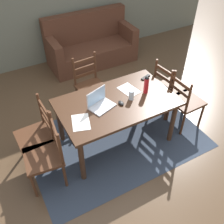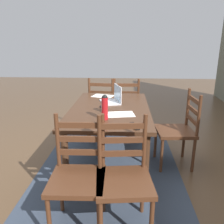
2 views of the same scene
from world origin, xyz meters
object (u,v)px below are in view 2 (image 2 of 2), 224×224
object	(u,v)px
chair_right_near	(78,176)
tv_remote	(134,126)
chair_right_far	(124,178)
chair_far_head	(178,130)
computer_mouse	(103,106)
chair_left_far	(126,106)
water_bottle	(105,107)
dining_table	(110,114)
drinking_glass	(104,106)
laptop	(113,98)
chair_left_near	(103,106)

from	to	relation	value
chair_right_near	tv_remote	distance (m)	0.69
chair_right_far	chair_far_head	bearing A→B (deg)	148.58
chair_far_head	computer_mouse	size ratio (longest dim) A/B	9.50
chair_left_far	chair_right_far	size ratio (longest dim) A/B	1.00
water_bottle	computer_mouse	world-z (taller)	water_bottle
computer_mouse	tv_remote	world-z (taller)	computer_mouse
dining_table	chair_right_near	world-z (taller)	chair_right_near
chair_far_head	tv_remote	bearing A→B (deg)	-40.67
chair_left_far	drinking_glass	xyz separation A→B (m)	(1.27, -0.24, 0.35)
laptop	water_bottle	world-z (taller)	water_bottle
chair_right_far	computer_mouse	bearing A→B (deg)	-166.05
chair_left_near	drinking_glass	xyz separation A→B (m)	(1.27, 0.14, 0.35)
chair_right_near	computer_mouse	size ratio (longest dim) A/B	9.50
chair_left_far	laptop	distance (m)	0.92
dining_table	chair_right_far	xyz separation A→B (m)	(1.07, 0.18, -0.19)
dining_table	drinking_glass	distance (m)	0.26
chair_left_near	laptop	world-z (taller)	laptop
dining_table	chair_right_near	bearing A→B (deg)	-10.01
chair_far_head	drinking_glass	xyz separation A→B (m)	(0.20, -0.89, 0.35)
water_bottle	chair_far_head	bearing A→B (deg)	117.69
drinking_glass	chair_right_near	bearing A→B (deg)	-9.01
laptop	computer_mouse	size ratio (longest dim) A/B	3.73
chair_left_far	chair_right_near	size ratio (longest dim) A/B	1.00
chair_left_near	chair_right_far	xyz separation A→B (m)	(2.15, 0.38, 0.00)
computer_mouse	tv_remote	xyz separation A→B (m)	(0.63, 0.35, -0.01)
chair_far_head	tv_remote	world-z (taller)	chair_far_head
water_bottle	dining_table	bearing A→B (deg)	177.19
chair_left_near	dining_table	bearing A→B (deg)	10.17
water_bottle	computer_mouse	distance (m)	0.44
dining_table	water_bottle	bearing A→B (deg)	-2.81
chair_far_head	computer_mouse	bearing A→B (deg)	-88.20
chair_left_far	chair_left_near	bearing A→B (deg)	-90.03
chair_left_far	dining_table	bearing A→B (deg)	-10.04
chair_right_far	tv_remote	bearing A→B (deg)	167.55
chair_right_near	computer_mouse	world-z (taller)	chair_right_near
chair_left_near	laptop	xyz separation A→B (m)	(0.84, 0.22, 0.34)
drinking_glass	computer_mouse	distance (m)	0.18
tv_remote	computer_mouse	bearing A→B (deg)	100.89
laptop	dining_table	bearing A→B (deg)	-6.67
dining_table	chair_left_far	bearing A→B (deg)	169.96
chair_far_head	water_bottle	world-z (taller)	water_bottle
chair_right_near	chair_right_far	world-z (taller)	same
chair_left_far	chair_far_head	bearing A→B (deg)	31.32
water_bottle	computer_mouse	xyz separation A→B (m)	(-0.42, -0.05, -0.12)
chair_right_near	tv_remote	size ratio (longest dim) A/B	5.59
tv_remote	water_bottle	bearing A→B (deg)	127.12
chair_left_far	computer_mouse	world-z (taller)	chair_left_far
chair_right_far	tv_remote	xyz separation A→B (m)	(-0.42, 0.09, 0.29)
chair_far_head	chair_right_far	distance (m)	1.26
chair_left_near	chair_right_far	distance (m)	2.18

